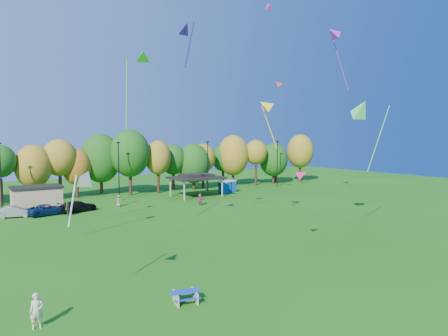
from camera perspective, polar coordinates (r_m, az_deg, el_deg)
ground at (r=28.77m, az=7.82°, el=-15.47°), size 160.00×160.00×0.00m
tree_line at (r=68.15m, az=-18.69°, el=0.90°), size 93.57×10.55×11.15m
lamp_posts at (r=63.77m, az=-14.81°, el=-0.14°), size 64.50×0.25×9.09m
utility_building at (r=59.51m, az=-25.20°, el=-3.89°), size 6.30×4.30×3.25m
pavilion at (r=65.96m, az=-4.00°, el=-1.33°), size 8.20×6.20×3.77m
porta_potties at (r=70.36m, az=0.46°, el=-2.70°), size 3.75×2.08×2.18m
picnic_table at (r=24.87m, az=-5.54°, el=-17.71°), size 1.86×1.65×0.69m
kite_flyer at (r=23.61m, az=-25.19°, el=-17.98°), size 0.70×0.48×1.85m
car_b at (r=55.31m, az=-27.71°, el=-5.56°), size 4.44×2.28×1.39m
car_c at (r=55.24m, az=-23.92°, el=-5.45°), size 5.36×3.37×1.38m
car_d at (r=56.14m, az=-20.11°, el=-5.16°), size 5.35×3.49×1.44m
far_person_0 at (r=53.54m, az=-21.45°, el=-5.45°), size 0.97×1.12×1.81m
far_person_1 at (r=57.77m, az=-3.43°, el=-4.51°), size 1.15×1.63×1.70m
far_person_4 at (r=58.57m, az=-14.82°, el=-4.54°), size 0.87×0.97×1.67m
kite_0 at (r=36.58m, az=-11.57°, el=15.44°), size 2.38×4.22×7.38m
kite_1 at (r=58.51m, az=15.37°, el=18.04°), size 4.98×2.36×8.52m
kite_2 at (r=43.13m, az=5.88°, el=8.81°), size 3.28×2.46×5.61m
kite_4 at (r=56.91m, az=6.39°, el=22.00°), size 1.63×1.86×1.57m
kite_5 at (r=38.69m, az=-5.62°, el=19.25°), size 1.49×2.84×4.54m
kite_9 at (r=33.58m, az=11.12°, el=-0.93°), size 1.42×1.42×1.16m
kite_10 at (r=43.99m, az=18.98°, el=7.95°), size 2.26×4.81×7.85m
kite_12 at (r=23.59m, az=-19.20°, el=-1.35°), size 1.86×2.02×3.49m
kite_13 at (r=63.85m, az=7.71°, el=11.82°), size 1.82×1.84×1.47m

